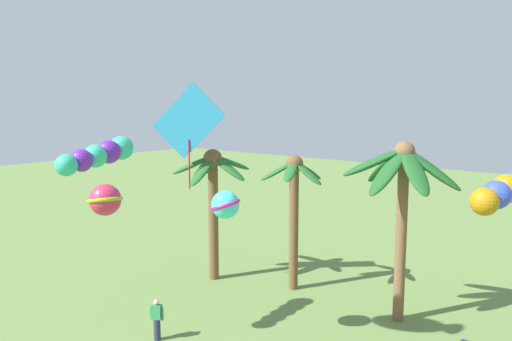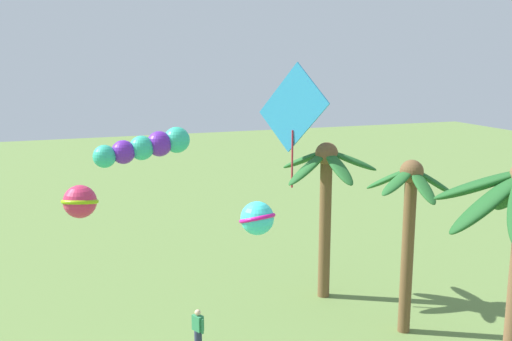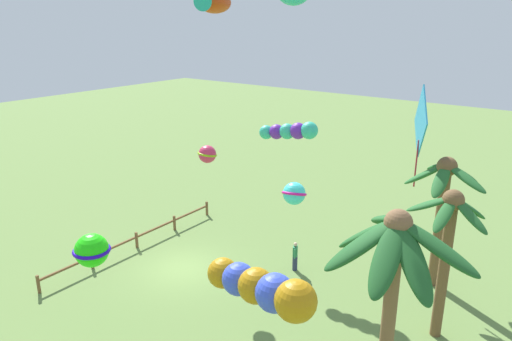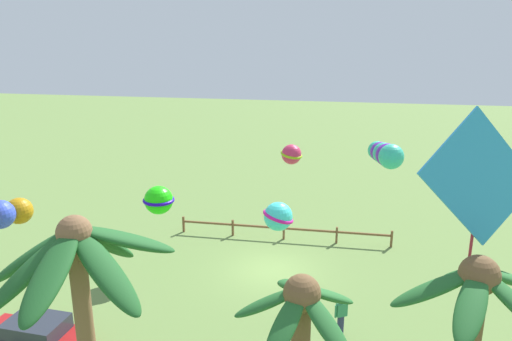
{
  "view_description": "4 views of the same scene",
  "coord_description": "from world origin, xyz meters",
  "px_view_note": "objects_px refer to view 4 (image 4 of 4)",
  "views": [
    {
      "loc": [
        10.88,
        -6.99,
        8.99
      ],
      "look_at": [
        0.64,
        5.7,
        6.72
      ],
      "focal_mm": 35.78,
      "sensor_mm": 36.0,
      "label": 1
    },
    {
      "loc": [
        14.66,
        0.43,
        10.05
      ],
      "look_at": [
        -0.93,
        6.02,
        6.78
      ],
      "focal_mm": 41.1,
      "sensor_mm": 36.0,
      "label": 2
    },
    {
      "loc": [
        15.43,
        16.45,
        12.63
      ],
      "look_at": [
        1.15,
        5.72,
        6.86
      ],
      "focal_mm": 33.18,
      "sensor_mm": 36.0,
      "label": 3
    },
    {
      "loc": [
        -3.18,
        21.91,
        11.54
      ],
      "look_at": [
        -0.02,
        4.44,
        6.42
      ],
      "focal_mm": 34.52,
      "sensor_mm": 36.0,
      "label": 4
    }
  ],
  "objects_px": {
    "palm_tree_2": "(473,324)",
    "parked_car_0": "(35,338)",
    "kite_ball_1": "(159,200)",
    "spectator_0": "(341,316)",
    "kite_tube_0": "(385,154)",
    "kite_ball_3": "(278,216)",
    "palm_tree_0": "(78,278)",
    "kite_ball_6": "(291,154)",
    "kite_diamond_2": "(479,181)"
  },
  "relations": [
    {
      "from": "kite_diamond_2",
      "to": "kite_tube_0",
      "type": "bearing_deg",
      "value": -73.56
    },
    {
      "from": "palm_tree_2",
      "to": "kite_tube_0",
      "type": "height_order",
      "value": "kite_tube_0"
    },
    {
      "from": "kite_diamond_2",
      "to": "kite_ball_6",
      "type": "bearing_deg",
      "value": -56.76
    },
    {
      "from": "palm_tree_0",
      "to": "parked_car_0",
      "type": "bearing_deg",
      "value": -41.99
    },
    {
      "from": "kite_tube_0",
      "to": "kite_ball_1",
      "type": "relative_size",
      "value": 1.82
    },
    {
      "from": "kite_tube_0",
      "to": "kite_ball_3",
      "type": "bearing_deg",
      "value": 35.83
    },
    {
      "from": "palm_tree_2",
      "to": "kite_ball_3",
      "type": "height_order",
      "value": "palm_tree_2"
    },
    {
      "from": "palm_tree_2",
      "to": "spectator_0",
      "type": "relative_size",
      "value": 4.15
    },
    {
      "from": "parked_car_0",
      "to": "kite_ball_6",
      "type": "xyz_separation_m",
      "value": [
        -8.47,
        -7.0,
        5.51
      ]
    },
    {
      "from": "spectator_0",
      "to": "kite_diamond_2",
      "type": "relative_size",
      "value": 0.32
    },
    {
      "from": "kite_tube_0",
      "to": "kite_ball_6",
      "type": "distance_m",
      "value": 4.51
    },
    {
      "from": "palm_tree_2",
      "to": "kite_ball_6",
      "type": "xyz_separation_m",
      "value": [
        5.42,
        -9.92,
        1.42
      ]
    },
    {
      "from": "kite_diamond_2",
      "to": "kite_ball_3",
      "type": "relative_size",
      "value": 3.57
    },
    {
      "from": "parked_car_0",
      "to": "kite_ball_3",
      "type": "height_order",
      "value": "kite_ball_3"
    },
    {
      "from": "palm_tree_2",
      "to": "kite_ball_6",
      "type": "height_order",
      "value": "kite_ball_6"
    },
    {
      "from": "palm_tree_0",
      "to": "palm_tree_2",
      "type": "distance_m",
      "value": 9.47
    },
    {
      "from": "spectator_0",
      "to": "kite_ball_1",
      "type": "height_order",
      "value": "kite_ball_1"
    },
    {
      "from": "kite_diamond_2",
      "to": "kite_ball_3",
      "type": "xyz_separation_m",
      "value": [
        5.43,
        -3.45,
        -2.64
      ]
    },
    {
      "from": "spectator_0",
      "to": "kite_tube_0",
      "type": "distance_m",
      "value": 6.51
    },
    {
      "from": "parked_car_0",
      "to": "spectator_0",
      "type": "height_order",
      "value": "spectator_0"
    },
    {
      "from": "kite_ball_1",
      "to": "palm_tree_2",
      "type": "bearing_deg",
      "value": 138.6
    },
    {
      "from": "kite_tube_0",
      "to": "spectator_0",
      "type": "bearing_deg",
      "value": 45.51
    },
    {
      "from": "palm_tree_2",
      "to": "kite_ball_1",
      "type": "distance_m",
      "value": 15.94
    },
    {
      "from": "kite_tube_0",
      "to": "kite_ball_3",
      "type": "height_order",
      "value": "kite_tube_0"
    },
    {
      "from": "kite_ball_3",
      "to": "kite_diamond_2",
      "type": "bearing_deg",
      "value": 147.59
    },
    {
      "from": "kite_ball_3",
      "to": "palm_tree_0",
      "type": "bearing_deg",
      "value": 56.38
    },
    {
      "from": "kite_ball_3",
      "to": "kite_ball_6",
      "type": "relative_size",
      "value": 1.12
    },
    {
      "from": "kite_tube_0",
      "to": "kite_ball_1",
      "type": "height_order",
      "value": "kite_tube_0"
    },
    {
      "from": "palm_tree_2",
      "to": "kite_tube_0",
      "type": "relative_size",
      "value": 2.01
    },
    {
      "from": "kite_diamond_2",
      "to": "palm_tree_0",
      "type": "bearing_deg",
      "value": 15.51
    },
    {
      "from": "kite_ball_3",
      "to": "kite_ball_6",
      "type": "bearing_deg",
      "value": -88.74
    },
    {
      "from": "kite_ball_3",
      "to": "kite_ball_1",
      "type": "bearing_deg",
      "value": -40.22
    },
    {
      "from": "kite_tube_0",
      "to": "kite_ball_3",
      "type": "distance_m",
      "value": 4.82
    },
    {
      "from": "parked_car_0",
      "to": "kite_diamond_2",
      "type": "bearing_deg",
      "value": 174.06
    },
    {
      "from": "palm_tree_0",
      "to": "kite_ball_3",
      "type": "height_order",
      "value": "palm_tree_0"
    },
    {
      "from": "kite_diamond_2",
      "to": "kite_ball_6",
      "type": "height_order",
      "value": "kite_diamond_2"
    },
    {
      "from": "palm_tree_2",
      "to": "spectator_0",
      "type": "xyz_separation_m",
      "value": [
        2.97,
        -6.22,
        -4.03
      ]
    },
    {
      "from": "kite_ball_3",
      "to": "kite_ball_6",
      "type": "height_order",
      "value": "kite_ball_6"
    },
    {
      "from": "palm_tree_0",
      "to": "kite_diamond_2",
      "type": "distance_m",
      "value": 10.07
    },
    {
      "from": "parked_car_0",
      "to": "kite_ball_6",
      "type": "relative_size",
      "value": 3.19
    },
    {
      "from": "palm_tree_0",
      "to": "kite_ball_3",
      "type": "xyz_separation_m",
      "value": [
        -4.04,
        -6.08,
        -0.48
      ]
    },
    {
      "from": "palm_tree_0",
      "to": "spectator_0",
      "type": "bearing_deg",
      "value": -130.83
    },
    {
      "from": "palm_tree_2",
      "to": "parked_car_0",
      "type": "height_order",
      "value": "palm_tree_2"
    },
    {
      "from": "parked_car_0",
      "to": "kite_tube_0",
      "type": "bearing_deg",
      "value": -159.3
    },
    {
      "from": "kite_ball_1",
      "to": "spectator_0",
      "type": "bearing_deg",
      "value": 154.4
    },
    {
      "from": "kite_ball_1",
      "to": "kite_tube_0",
      "type": "bearing_deg",
      "value": 163.87
    },
    {
      "from": "palm_tree_0",
      "to": "parked_car_0",
      "type": "height_order",
      "value": "palm_tree_0"
    },
    {
      "from": "kite_diamond_2",
      "to": "kite_ball_6",
      "type": "distance_m",
      "value": 10.25
    },
    {
      "from": "kite_ball_1",
      "to": "kite_diamond_2",
      "type": "distance_m",
      "value": 15.7
    },
    {
      "from": "palm_tree_0",
      "to": "kite_ball_6",
      "type": "xyz_separation_m",
      "value": [
        -3.93,
        -11.09,
        0.48
      ]
    }
  ]
}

